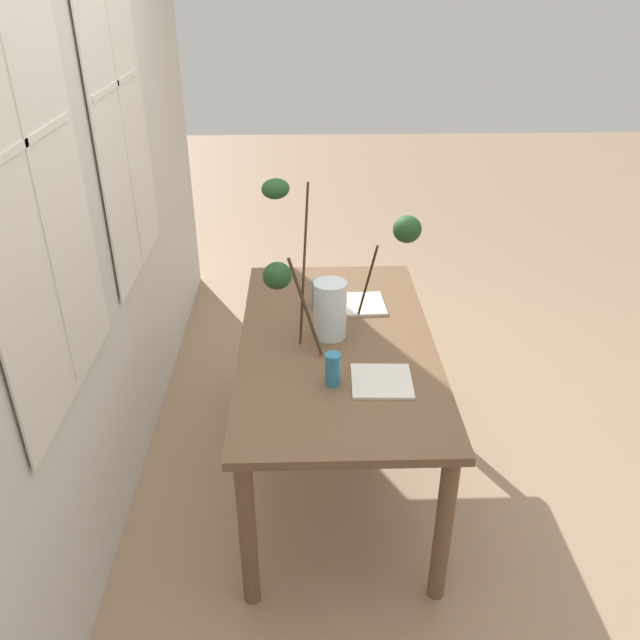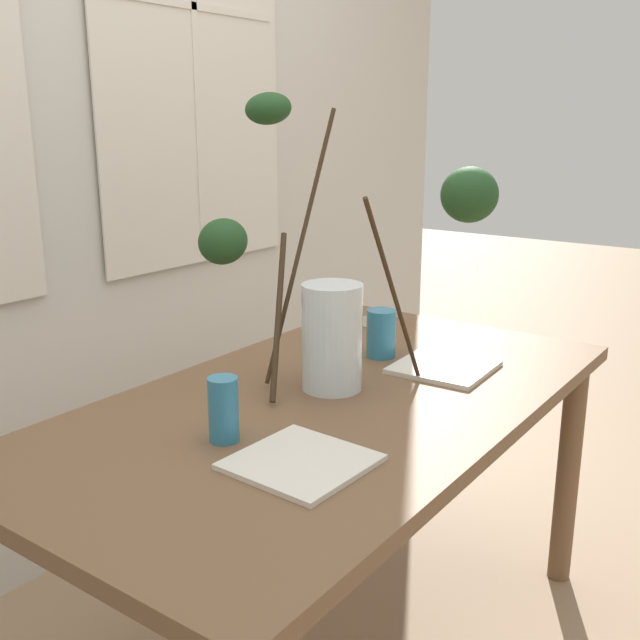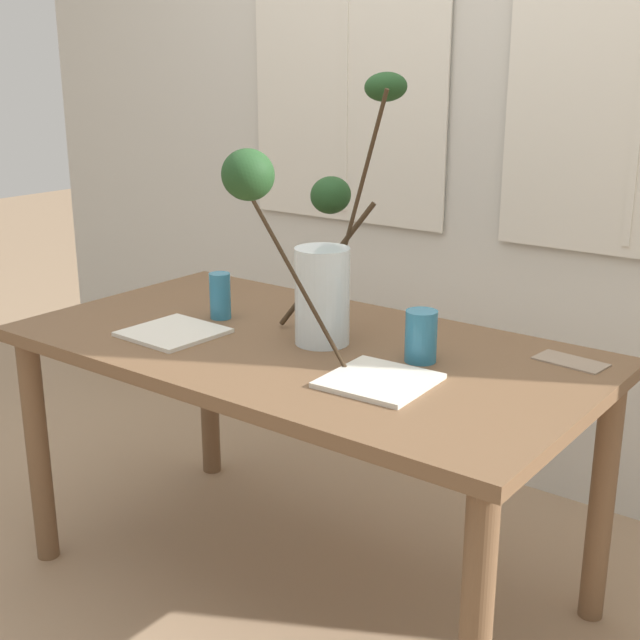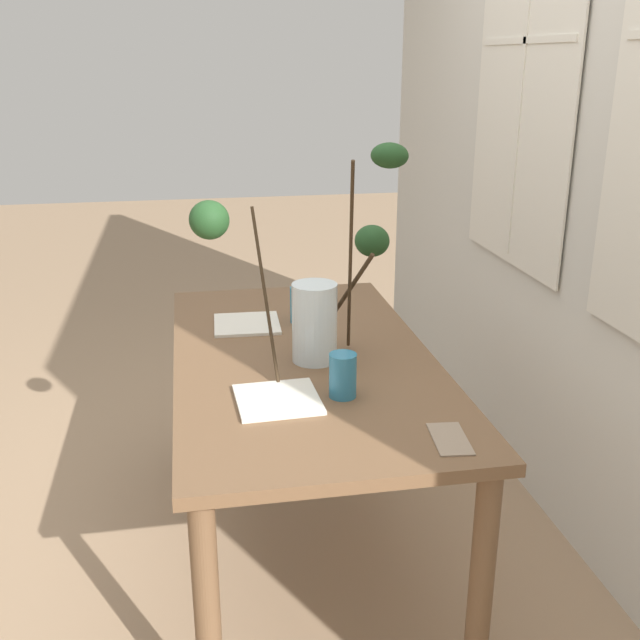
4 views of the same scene
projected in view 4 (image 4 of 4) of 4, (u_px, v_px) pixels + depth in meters
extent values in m
plane|color=#9E7F60|center=(305.00, 545.00, 2.63)|extent=(14.00, 14.00, 0.00)
cube|color=beige|center=(614.00, 128.00, 2.33)|extent=(4.35, 0.12, 2.84)
cube|color=silver|center=(528.00, 40.00, 2.71)|extent=(0.76, 0.01, 1.59)
cube|color=silver|center=(527.00, 40.00, 2.71)|extent=(0.83, 0.01, 1.66)
cube|color=silver|center=(526.00, 40.00, 2.71)|extent=(0.02, 0.01, 1.59)
cube|color=silver|center=(526.00, 40.00, 2.71)|extent=(0.76, 0.01, 0.02)
cube|color=brown|center=(304.00, 361.00, 2.40)|extent=(1.53, 0.82, 0.04)
cylinder|color=brown|center=(195.00, 383.00, 3.11)|extent=(0.06, 0.06, 0.69)
cylinder|color=brown|center=(208.00, 618.00, 1.81)|extent=(0.06, 0.06, 0.69)
cylinder|color=brown|center=(358.00, 371.00, 3.23)|extent=(0.06, 0.06, 0.69)
cylinder|color=brown|center=(481.00, 583.00, 1.93)|extent=(0.06, 0.06, 0.69)
cylinder|color=silver|center=(315.00, 323.00, 2.31)|extent=(0.14, 0.14, 0.25)
cylinder|color=silver|center=(315.00, 347.00, 2.34)|extent=(0.13, 0.13, 0.08)
cylinder|color=#382819|center=(265.00, 292.00, 2.23)|extent=(0.32, 0.05, 0.47)
ellipsoid|color=#1E421E|center=(209.00, 220.00, 2.12)|extent=(0.15, 0.14, 0.15)
cylinder|color=#382819|center=(350.00, 261.00, 2.25)|extent=(0.23, 0.05, 0.63)
ellipsoid|color=#1E421E|center=(390.00, 155.00, 2.14)|extent=(0.14, 0.13, 0.09)
cylinder|color=#382819|center=(344.00, 298.00, 2.38)|extent=(0.23, 0.15, 0.35)
ellipsoid|color=#1E421E|center=(372.00, 241.00, 2.40)|extent=(0.18, 0.17, 0.15)
cylinder|color=teal|center=(298.00, 305.00, 2.67)|extent=(0.06, 0.06, 0.13)
cylinder|color=teal|center=(343.00, 375.00, 2.08)|extent=(0.08, 0.08, 0.13)
cube|color=silver|center=(247.00, 324.00, 2.66)|extent=(0.24, 0.24, 0.01)
cube|color=silver|center=(278.00, 399.00, 2.07)|extent=(0.24, 0.24, 0.01)
cube|color=gray|center=(450.00, 439.00, 1.87)|extent=(0.18, 0.10, 0.00)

